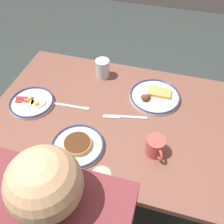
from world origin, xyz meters
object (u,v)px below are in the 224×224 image
(butter_knife, at_px, (125,117))
(drinking_glass, at_px, (103,69))
(plate_far_companion, at_px, (78,145))
(fork_near, at_px, (71,106))
(plate_near_main, at_px, (155,96))
(coffee_mug, at_px, (155,146))
(plate_center_pancakes, at_px, (32,102))

(butter_knife, bearing_deg, drinking_glass, -54.32)
(plate_far_companion, bearing_deg, fork_near, -61.40)
(plate_near_main, relative_size, coffee_mug, 2.58)
(plate_near_main, bearing_deg, butter_knife, 56.65)
(drinking_glass, bearing_deg, coffee_mug, 130.21)
(plate_near_main, relative_size, butter_knife, 1.23)
(coffee_mug, distance_m, drinking_glass, 0.60)
(coffee_mug, relative_size, butter_knife, 0.48)
(drinking_glass, bearing_deg, plate_far_companion, 94.62)
(plate_near_main, distance_m, plate_center_pancakes, 0.67)
(plate_far_companion, relative_size, drinking_glass, 2.19)
(plate_center_pancakes, distance_m, coffee_mug, 0.70)
(plate_near_main, bearing_deg, coffee_mug, 98.91)
(drinking_glass, height_order, fork_near, drinking_glass)
(butter_knife, bearing_deg, plate_center_pancakes, 4.44)
(fork_near, height_order, butter_knife, same)
(coffee_mug, bearing_deg, plate_center_pancakes, -10.59)
(plate_near_main, distance_m, fork_near, 0.46)
(plate_near_main, bearing_deg, fork_near, 24.19)
(coffee_mug, bearing_deg, drinking_glass, -49.79)
(plate_far_companion, height_order, butter_knife, plate_far_companion)
(plate_far_companion, bearing_deg, plate_near_main, -124.41)
(plate_far_companion, distance_m, butter_knife, 0.29)
(drinking_glass, xyz_separation_m, fork_near, (0.09, 0.29, -0.05))
(plate_near_main, bearing_deg, drinking_glass, -17.45)
(plate_near_main, height_order, drinking_glass, drinking_glass)
(coffee_mug, distance_m, fork_near, 0.50)
(drinking_glass, bearing_deg, butter_knife, 125.68)
(plate_far_companion, relative_size, coffee_mug, 2.28)
(coffee_mug, height_order, butter_knife, coffee_mug)
(plate_near_main, height_order, plate_center_pancakes, plate_near_main)
(plate_near_main, xyz_separation_m, plate_center_pancakes, (0.63, 0.23, -0.00))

